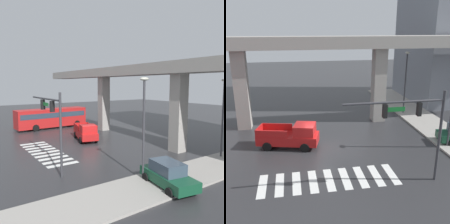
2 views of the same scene
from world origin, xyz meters
TOP-DOWN VIEW (x-y plane):
  - ground_plane at (0.00, 0.00)m, footprint 120.00×120.00m
  - crosswalk_stripes at (-0.00, -4.95)m, footprint 9.35×2.80m
  - elevated_overpass at (0.00, 6.28)m, footprint 48.54×2.54m
  - sidewalk_east at (11.94, 2.00)m, footprint 4.00×36.00m
  - pickup_truck at (-2.39, 0.84)m, footprint 5.41×3.08m
  - traffic_signal_mast at (5.34, -6.13)m, footprint 6.49×0.32m
  - street_lamp_mid_block at (10.74, 7.92)m, footprint 0.44×0.70m

SIDE VIEW (x-z plane):
  - ground_plane at x=0.00m, z-range 0.00..0.00m
  - crosswalk_stripes at x=0.00m, z-range 0.00..0.01m
  - sidewalk_east at x=11.94m, z-range 0.00..0.15m
  - pickup_truck at x=-2.39m, z-range -0.05..2.03m
  - traffic_signal_mast at x=5.34m, z-range 1.29..7.49m
  - street_lamp_mid_block at x=10.74m, z-range 0.94..8.18m
  - elevated_overpass at x=0.00m, z-range 3.22..12.22m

